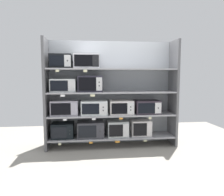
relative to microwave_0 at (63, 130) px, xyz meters
The scene contains 32 objects.
ground 1.48m from the microwave_0, 44.24° to the right, with size 6.61×6.00×0.02m, color gray.
back_panel 1.30m from the microwave_0, 15.03° to the left, with size 2.81×0.04×2.23m, color #9EA3A8.
upright_left 0.81m from the microwave_0, behind, with size 0.05×0.50×2.23m, color #5B5B5E.
upright_right 2.47m from the microwave_0, ahead, with size 0.05×0.50×2.23m, color #5B5B5E.
shelf_0 1.04m from the microwave_0, ahead, with size 2.61×0.50×0.03m, color #99999E.
microwave_0 is the anchor object (origin of this frame).
microwave_1 0.57m from the microwave_0, ahead, with size 0.54×0.44×0.33m.
microwave_2 1.14m from the microwave_0, ahead, with size 0.43×0.43×0.33m.
microwave_3 1.64m from the microwave_0, ahead, with size 0.42×0.33×0.33m.
price_tag_0 0.33m from the microwave_0, 98.53° to the right, with size 0.05×0.00×0.05m, color beige.
price_tag_1 0.66m from the microwave_0, 23.69° to the right, with size 0.07×0.00×0.04m, color orange.
price_tag_2 1.15m from the microwave_0, 12.75° to the right, with size 0.09×0.00×0.04m, color orange.
price_tag_3 1.71m from the microwave_0, ahead, with size 0.07×0.00×0.03m, color beige.
shelf_1 1.07m from the microwave_0, ahead, with size 2.61×0.50×0.03m, color #99999E.
microwave_4 0.47m from the microwave_0, ahead, with size 0.54×0.38×0.30m.
microwave_5 0.80m from the microwave_0, ahead, with size 0.53×0.44×0.29m.
microwave_6 1.30m from the microwave_0, ahead, with size 0.49×0.43×0.29m.
microwave_7 1.83m from the microwave_0, ahead, with size 0.52×0.43×0.28m.
price_tag_4 0.37m from the microwave_0, 74.05° to the right, with size 0.07×0.00×0.03m, color white.
price_tag_5 0.73m from the microwave_0, 21.62° to the right, with size 0.07×0.00×0.03m, color white.
price_tag_6 1.23m from the microwave_0, 12.01° to the right, with size 0.07×0.00×0.04m, color orange.
price_tag_7 1.81m from the microwave_0, ahead, with size 0.06×0.00×0.04m, color beige.
shelf_2 1.29m from the microwave_0, ahead, with size 2.61×0.50×0.03m, color #99999E.
microwave_8 0.93m from the microwave_0, ahead, with size 0.50×0.36×0.26m.
microwave_9 1.11m from the microwave_0, ahead, with size 0.49×0.39×0.33m.
price_tag_8 0.78m from the microwave_0, 80.99° to the right, with size 0.09×0.00×0.04m, color white.
price_tag_9 0.99m from the microwave_0, 22.20° to the right, with size 0.09×0.00×0.04m, color beige.
shelf_3 1.62m from the microwave_0, ahead, with size 2.61×0.50×0.03m, color #99999E.
microwave_10 1.41m from the microwave_0, behind, with size 0.43×0.37×0.28m.
microwave_11 1.50m from the microwave_0, ahead, with size 0.51×0.39×0.29m.
price_tag_10 1.24m from the microwave_0, 100.73° to the right, with size 0.06×0.00×0.04m, color beige.
price_tag_11 1.33m from the microwave_0, 27.62° to the right, with size 0.07×0.00×0.05m, color beige.
Camera 1 is at (-0.50, -4.38, 1.48)m, focal length 34.01 mm.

